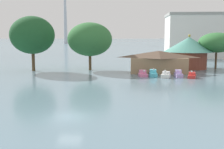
{
  "coord_description": "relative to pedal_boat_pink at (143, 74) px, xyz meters",
  "views": [
    {
      "loc": [
        6.35,
        -27.8,
        8.31
      ],
      "look_at": [
        3.26,
        17.32,
        2.11
      ],
      "focal_mm": 44.87,
      "sensor_mm": 36.0,
      "label": 1
    }
  ],
  "objects": [
    {
      "name": "pedal_boat_pink",
      "position": [
        0.0,
        0.0,
        0.0
      ],
      "size": [
        2.05,
        3.04,
        1.49
      ],
      "rotation": [
        0.0,
        0.0,
        -1.4
      ],
      "color": "pink",
      "rests_on": "ground"
    },
    {
      "name": "boathouse",
      "position": [
        3.76,
        5.76,
        2.13
      ],
      "size": [
        13.58,
        6.36,
        5.05
      ],
      "color": "#9E7F5B",
      "rests_on": "ground"
    },
    {
      "name": "shoreline_tree_right",
      "position": [
        19.07,
        14.26,
        6.21
      ],
      "size": [
        9.1,
        9.1,
        9.25
      ],
      "color": "brown",
      "rests_on": "ground"
    },
    {
      "name": "green_roof_pavilion",
      "position": [
        12.42,
        15.3,
        4.22
      ],
      "size": [
        12.81,
        12.81,
        8.81
      ],
      "color": "brown",
      "rests_on": "ground"
    },
    {
      "name": "shoreline_tree_mid",
      "position": [
        -12.58,
        9.97,
        7.05
      ],
      "size": [
        10.91,
        10.91,
        11.67
      ],
      "color": "brown",
      "rests_on": "ground"
    },
    {
      "name": "pedal_boat_cyan",
      "position": [
        2.12,
        -0.27,
        0.08
      ],
      "size": [
        1.59,
        2.76,
        1.84
      ],
      "rotation": [
        0.0,
        0.0,
        -1.55
      ],
      "color": "#4CB7CC",
      "rests_on": "ground"
    },
    {
      "name": "shoreline_tree_tall_left",
      "position": [
        -26.0,
        7.44,
        8.07
      ],
      "size": [
        10.54,
        10.54,
        13.08
      ],
      "color": "brown",
      "rests_on": "ground"
    },
    {
      "name": "pedal_boat_white",
      "position": [
        4.59,
        -1.74,
        0.01
      ],
      "size": [
        2.29,
        2.87,
        1.72
      ],
      "rotation": [
        0.0,
        0.0,
        -1.84
      ],
      "color": "white",
      "rests_on": "ground"
    },
    {
      "name": "background_building_block",
      "position": [
        26.42,
        54.89,
        8.04
      ],
      "size": [
        30.04,
        16.6,
        17.07
      ],
      "color": "silver",
      "rests_on": "ground"
    },
    {
      "name": "ground_plane",
      "position": [
        -8.82,
        -30.53,
        -0.51
      ],
      "size": [
        2000.0,
        2000.0,
        0.0
      ],
      "primitive_type": "plane",
      "color": "slate"
    },
    {
      "name": "pedal_boat_lavender",
      "position": [
        7.27,
        -0.69,
        0.08
      ],
      "size": [
        1.5,
        2.84,
        1.66
      ],
      "rotation": [
        0.0,
        0.0,
        -1.51
      ],
      "color": "#B299D8",
      "rests_on": "ground"
    },
    {
      "name": "pedal_boat_red",
      "position": [
        9.77,
        -1.75,
        -0.04
      ],
      "size": [
        2.13,
        2.92,
        1.63
      ],
      "rotation": [
        0.0,
        0.0,
        -1.86
      ],
      "color": "red",
      "rests_on": "ground"
    }
  ]
}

